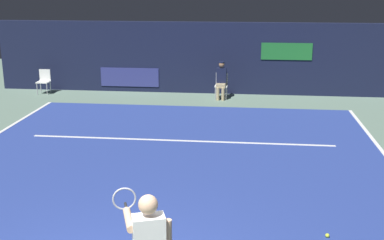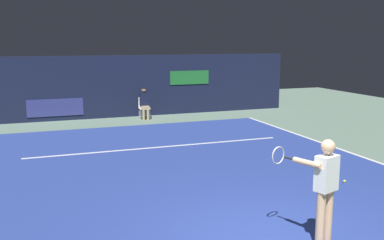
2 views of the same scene
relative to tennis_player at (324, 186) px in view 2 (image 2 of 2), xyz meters
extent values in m
plane|color=slate|center=(-0.61, 5.18, -0.99)|extent=(30.50, 30.50, 0.00)
cube|color=navy|center=(-0.61, 5.18, -0.98)|extent=(10.10, 11.51, 0.01)
cube|color=white|center=(4.39, 5.18, -0.97)|extent=(0.10, 11.51, 0.01)
cube|color=white|center=(-0.61, 7.20, -0.97)|extent=(7.88, 0.10, 0.01)
cube|color=#141933|center=(-0.61, 13.17, 0.31)|extent=(15.32, 0.30, 2.60)
cube|color=navy|center=(-3.29, 13.01, -0.44)|extent=(2.20, 0.04, 0.70)
cube|color=#1E6B2D|center=(2.45, 13.01, 0.61)|extent=(1.80, 0.04, 0.60)
cylinder|color=#DBAD89|center=(0.11, 0.01, -0.53)|extent=(0.14, 0.14, 0.92)
cylinder|color=#DBAD89|center=(-0.08, -0.06, -0.53)|extent=(0.14, 0.14, 0.92)
cube|color=white|center=(0.01, -0.03, 0.21)|extent=(0.41, 0.32, 0.56)
sphere|color=#DBAD89|center=(0.01, -0.03, 0.63)|extent=(0.22, 0.22, 0.22)
cylinder|color=#DBAD89|center=(-0.25, 0.12, 0.36)|extent=(0.25, 0.50, 0.09)
cylinder|color=#DBAD89|center=(0.21, 0.06, 0.13)|extent=(0.09, 0.09, 0.56)
cylinder|color=black|center=(-0.34, 0.40, 0.36)|extent=(0.13, 0.29, 0.03)
torus|color=#B2B2B7|center=(-0.44, 0.67, 0.36)|extent=(0.30, 0.12, 0.30)
cube|color=white|center=(0.18, 12.19, -0.53)|extent=(0.46, 0.42, 0.04)
cube|color=white|center=(0.19, 12.39, -0.30)|extent=(0.42, 0.05, 0.42)
cylinder|color=#B2B2B7|center=(-0.02, 12.03, -0.76)|extent=(0.03, 0.03, 0.46)
cylinder|color=#B2B2B7|center=(0.36, 12.02, -0.76)|extent=(0.03, 0.03, 0.46)
cylinder|color=#B2B2B7|center=(0.00, 12.37, -0.76)|extent=(0.03, 0.03, 0.46)
cylinder|color=#B2B2B7|center=(0.37, 12.35, -0.76)|extent=(0.03, 0.03, 0.46)
cube|color=tan|center=(0.17, 12.11, -0.49)|extent=(0.34, 0.41, 0.14)
cylinder|color=tan|center=(0.08, 11.94, -0.76)|extent=(0.11, 0.11, 0.46)
cylinder|color=tan|center=(0.26, 11.93, -0.76)|extent=(0.11, 0.11, 0.46)
cube|color=#141933|center=(0.18, 12.23, -0.16)|extent=(0.35, 0.23, 0.52)
sphere|color=#8C6647|center=(0.18, 12.23, 0.22)|extent=(0.20, 0.20, 0.20)
cylinder|color=#141933|center=(0.18, 12.23, 0.31)|extent=(0.19, 0.19, 0.04)
sphere|color=#CCE033|center=(2.41, 2.45, -0.94)|extent=(0.07, 0.07, 0.07)
camera|label=1|loc=(1.04, -4.93, 2.98)|focal=46.42mm
camera|label=2|loc=(-4.20, -5.51, 2.22)|focal=41.61mm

